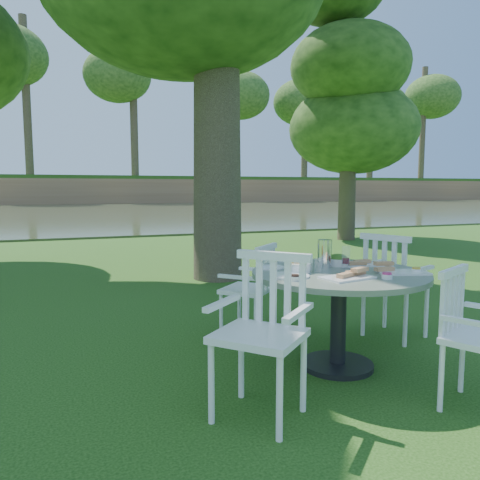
# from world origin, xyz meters

# --- Properties ---
(ground) EXTENTS (140.00, 140.00, 0.00)m
(ground) POSITION_xyz_m (0.00, 0.00, 0.00)
(ground) COLOR #153A0C
(ground) RESTS_ON ground
(table) EXTENTS (1.35, 1.35, 0.76)m
(table) POSITION_xyz_m (0.21, -1.41, 0.61)
(table) COLOR black
(table) RESTS_ON ground
(chair_ne) EXTENTS (0.61, 0.63, 0.98)m
(chair_ne) POSITION_xyz_m (1.04, -0.97, 0.58)
(chair_ne) COLOR white
(chair_ne) RESTS_ON ground
(chair_nw) EXTENTS (0.61, 0.61, 0.88)m
(chair_nw) POSITION_xyz_m (-0.11, -0.50, 0.52)
(chair_nw) COLOR white
(chair_nw) RESTS_ON ground
(chair_sw) EXTENTS (0.69, 0.69, 1.00)m
(chair_sw) POSITION_xyz_m (-0.62, -1.86, 0.59)
(chair_sw) COLOR white
(chair_sw) RESTS_ON ground
(chair_se) EXTENTS (0.59, 0.57, 0.89)m
(chair_se) POSITION_xyz_m (0.62, -2.26, 0.52)
(chair_se) COLOR white
(chair_se) RESTS_ON ground
(tableware) EXTENTS (1.22, 0.85, 0.23)m
(tableware) POSITION_xyz_m (0.17, -1.34, 0.81)
(tableware) COLOR white
(tableware) RESTS_ON table
(tree_right) EXTENTS (3.21, 3.21, 10.03)m
(tree_right) POSITION_xyz_m (5.48, 6.41, 5.99)
(tree_right) COLOR black
(tree_right) RESTS_ON ground
(river) EXTENTS (100.00, 28.00, 0.12)m
(river) POSITION_xyz_m (0.00, 23.00, 0.00)
(river) COLOR #343D24
(river) RESTS_ON ground
(far_bank) EXTENTS (100.00, 18.00, 15.20)m
(far_bank) POSITION_xyz_m (0.28, 41.12, 7.25)
(far_bank) COLOR #8A5F40
(far_bank) RESTS_ON ground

